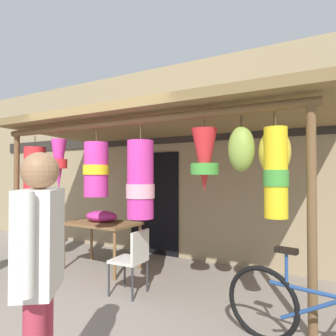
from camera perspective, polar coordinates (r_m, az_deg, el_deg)
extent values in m
plane|color=gray|center=(4.55, -14.19, -21.28)|extent=(30.00, 30.00, 0.00)
cube|color=#9E8966|center=(6.12, 1.11, 1.41)|extent=(11.29, 0.25, 3.69)
cube|color=#2D2823|center=(6.03, 0.43, 5.66)|extent=(10.16, 0.04, 0.24)
cube|color=black|center=(6.22, -2.56, -6.40)|extent=(1.10, 0.03, 2.00)
cylinder|color=brown|center=(5.90, -25.96, -5.30)|extent=(0.09, 0.09, 2.26)
cylinder|color=brown|center=(3.31, 24.80, -8.65)|extent=(0.09, 0.09, 2.26)
cylinder|color=brown|center=(7.26, -12.14, -4.60)|extent=(0.09, 0.09, 2.26)
cylinder|color=brown|center=(5.37, 26.99, -5.71)|extent=(0.09, 0.09, 2.26)
cylinder|color=brown|center=(4.24, -8.23, 8.27)|extent=(4.77, 0.10, 0.10)
cylinder|color=brown|center=(6.00, 4.34, 6.91)|extent=(4.77, 0.10, 0.10)
cube|color=olive|center=(5.10, -0.85, 8.01)|extent=(5.07, 2.58, 0.23)
cylinder|color=brown|center=(5.66, -23.12, 4.49)|extent=(0.01, 0.01, 0.19)
cylinder|color=red|center=(5.63, -23.16, -0.42)|extent=(0.34, 0.34, 0.78)
cylinder|color=pink|center=(5.64, -23.15, 0.71)|extent=(0.37, 0.37, 0.14)
cylinder|color=brown|center=(5.04, -19.30, 5.59)|extent=(0.01, 0.01, 0.11)
cone|color=#D13399|center=(5.01, -19.33, 0.55)|extent=(0.23, 0.23, 0.78)
cylinder|color=red|center=(5.01, -19.33, 0.72)|extent=(0.25, 0.25, 0.14)
cylinder|color=brown|center=(4.49, -12.97, 5.84)|extent=(0.01, 0.01, 0.20)
cylinder|color=#D13399|center=(4.45, -13.00, -0.25)|extent=(0.33, 0.33, 0.76)
cylinder|color=yellow|center=(4.45, -13.00, -0.33)|extent=(0.36, 0.36, 0.14)
cylinder|color=brown|center=(4.00, -5.06, 6.55)|extent=(0.01, 0.01, 0.21)
cylinder|color=#D13399|center=(3.96, -5.07, -2.09)|extent=(0.33, 0.33, 0.99)
cylinder|color=pink|center=(3.97, -5.07, -4.22)|extent=(0.36, 0.36, 0.18)
cylinder|color=brown|center=(3.70, 6.66, 8.00)|extent=(0.01, 0.01, 0.11)
cone|color=red|center=(3.66, 6.67, 1.44)|extent=(0.30, 0.30, 0.74)
cylinder|color=green|center=(3.65, 6.68, -0.18)|extent=(0.33, 0.33, 0.13)
cylinder|color=brown|center=(3.35, 19.02, 8.50)|extent=(0.01, 0.01, 0.17)
cylinder|color=yellow|center=(3.30, 19.09, -0.79)|extent=(0.23, 0.23, 0.91)
cylinder|color=green|center=(3.30, 19.09, -1.75)|extent=(0.25, 0.25, 0.16)
cylinder|color=#4C3D23|center=(3.43, 18.86, 8.32)|extent=(0.02, 0.02, 0.16)
ellipsoid|color=yellow|center=(3.40, 18.90, 2.82)|extent=(0.32, 0.27, 0.50)
cylinder|color=#4C3D23|center=(3.53, 13.21, 8.39)|extent=(0.02, 0.02, 0.12)
ellipsoid|color=#89A842|center=(3.50, 13.24, 3.43)|extent=(0.29, 0.25, 0.50)
cube|color=brown|center=(5.38, -11.98, -9.87)|extent=(1.19, 0.75, 0.04)
cylinder|color=brown|center=(5.61, -18.52, -13.47)|extent=(0.05, 0.05, 0.73)
cylinder|color=brown|center=(4.87, -9.74, -15.44)|extent=(0.05, 0.05, 0.73)
cylinder|color=brown|center=(6.05, -13.80, -12.60)|extent=(0.05, 0.05, 0.73)
cylinder|color=brown|center=(5.36, -5.15, -14.11)|extent=(0.05, 0.05, 0.73)
ellipsoid|color=#D13399|center=(5.44, -12.04, -8.61)|extent=(0.59, 0.41, 0.18)
ellipsoid|color=pink|center=(5.35, -11.65, -8.65)|extent=(0.27, 0.21, 0.13)
cube|color=beige|center=(4.30, -7.25, -16.36)|extent=(0.43, 0.43, 0.04)
cube|color=beige|center=(4.16, -5.11, -14.05)|extent=(0.06, 0.40, 0.40)
cylinder|color=#333338|center=(4.60, -7.91, -18.19)|extent=(0.03, 0.03, 0.44)
cylinder|color=#333338|center=(4.32, -10.76, -19.31)|extent=(0.03, 0.03, 0.44)
cylinder|color=#333338|center=(4.42, -3.83, -18.92)|extent=(0.03, 0.03, 0.44)
cylinder|color=#333338|center=(4.13, -6.52, -20.22)|extent=(0.03, 0.03, 0.44)
torus|color=black|center=(3.39, 16.82, -22.54)|extent=(0.71, 0.17, 0.71)
cylinder|color=navy|center=(3.15, 26.06, -19.87)|extent=(0.88, 0.18, 0.04)
cylinder|color=navy|center=(3.24, 24.23, -22.59)|extent=(0.49, 0.12, 0.31)
cylinder|color=navy|center=(3.19, 20.82, -16.70)|extent=(0.03, 0.03, 0.30)
cube|color=black|center=(3.15, 20.80, -13.90)|extent=(0.21, 0.11, 0.05)
cube|color=silver|center=(2.14, -22.42, -12.09)|extent=(0.42, 0.45, 0.63)
cylinder|color=silver|center=(1.89, -24.52, -12.55)|extent=(0.08, 0.08, 0.57)
cylinder|color=silver|center=(2.38, -20.74, -10.22)|extent=(0.08, 0.08, 0.57)
sphere|color=#9E704C|center=(2.10, -22.32, -0.45)|extent=(0.23, 0.23, 0.23)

